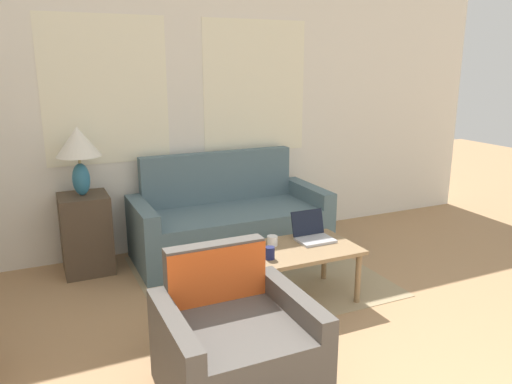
# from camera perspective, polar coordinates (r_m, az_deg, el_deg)

# --- Properties ---
(wall_back) EXTENTS (6.83, 0.06, 2.60)m
(wall_back) POSITION_cam_1_polar(r_m,az_deg,el_deg) (4.92, -7.11, 8.82)
(wall_back) COLOR white
(wall_back) RESTS_ON ground_plane
(rug) EXTENTS (1.94, 1.78, 0.01)m
(rug) POSITION_cam_1_polar(r_m,az_deg,el_deg) (4.39, 0.10, -9.45)
(rug) COLOR #9E8966
(rug) RESTS_ON ground_plane
(couch) EXTENTS (1.82, 0.81, 0.94)m
(couch) POSITION_cam_1_polar(r_m,az_deg,el_deg) (4.81, -3.14, -3.70)
(couch) COLOR slate
(couch) RESTS_ON ground_plane
(armchair) EXTENTS (0.80, 0.75, 0.79)m
(armchair) POSITION_cam_1_polar(r_m,az_deg,el_deg) (2.90, -2.55, -17.38)
(armchair) COLOR #514C47
(armchair) RESTS_ON ground_plane
(side_table) EXTENTS (0.41, 0.41, 0.69)m
(side_table) POSITION_cam_1_polar(r_m,az_deg,el_deg) (4.61, -18.84, -4.51)
(side_table) COLOR #4C3D2D
(side_table) RESTS_ON ground_plane
(table_lamp) EXTENTS (0.37, 0.37, 0.59)m
(table_lamp) POSITION_cam_1_polar(r_m,az_deg,el_deg) (4.43, -19.65, 4.84)
(table_lamp) COLOR teal
(table_lamp) RESTS_ON side_table
(coffee_table) EXTENTS (1.08, 0.58, 0.43)m
(coffee_table) POSITION_cam_1_polar(r_m,az_deg,el_deg) (3.80, 3.55, -7.21)
(coffee_table) COLOR #8E704C
(coffee_table) RESTS_ON ground_plane
(laptop) EXTENTS (0.28, 0.26, 0.22)m
(laptop) POSITION_cam_1_polar(r_m,az_deg,el_deg) (3.99, 6.46, -4.73)
(laptop) COLOR #B7B7BC
(laptop) RESTS_ON coffee_table
(cup_navy) EXTENTS (0.07, 0.07, 0.09)m
(cup_navy) POSITION_cam_1_polar(r_m,az_deg,el_deg) (3.59, 1.58, -6.98)
(cup_navy) COLOR #191E4C
(cup_navy) RESTS_ON coffee_table
(cup_yellow) EXTENTS (0.08, 0.08, 0.08)m
(cup_yellow) POSITION_cam_1_polar(r_m,az_deg,el_deg) (3.85, 1.87, -5.58)
(cup_yellow) COLOR white
(cup_yellow) RESTS_ON coffee_table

